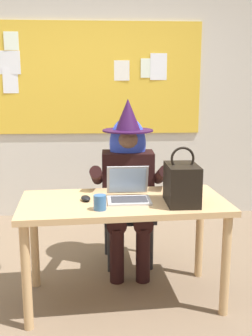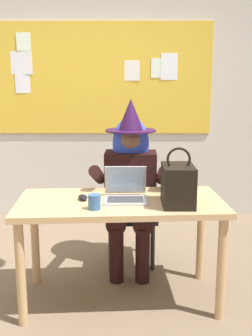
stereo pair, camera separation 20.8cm
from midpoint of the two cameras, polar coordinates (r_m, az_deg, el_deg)
name	(u,v)px [view 1 (the left image)]	position (r m, az deg, el deg)	size (l,w,h in m)	color
ground_plane	(90,300)	(3.04, -7.19, -17.95)	(24.00, 24.00, 0.00)	#75604C
wall_back_bulletin	(92,84)	(4.60, -6.15, 11.64)	(5.58, 2.15, 2.96)	beige
desk_main	(124,214)	(2.78, -2.49, -6.46)	(1.43, 0.77, 0.73)	tan
chair_at_desk	(127,204)	(3.49, -1.61, -5.06)	(0.44, 0.44, 0.88)	black
person_costumed	(128,175)	(3.30, -1.50, -1.05)	(0.60, 0.67, 1.38)	black
laptop	(128,192)	(2.76, -1.81, -3.43)	(0.29, 0.29, 0.22)	#B7B7BC
computer_mouse	(86,198)	(2.76, -7.83, -4.24)	(0.06, 0.10, 0.03)	black
handbag	(182,184)	(2.66, 5.61, -2.21)	(0.20, 0.30, 0.38)	black
coffee_mug	(100,202)	(2.55, -6.02, -4.85)	(0.08, 0.08, 0.10)	#336099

